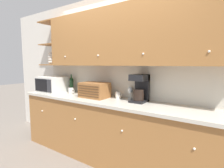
{
  "coord_description": "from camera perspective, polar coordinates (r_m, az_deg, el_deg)",
  "views": [
    {
      "loc": [
        1.49,
        -2.38,
        1.48
      ],
      "look_at": [
        0.0,
        -0.2,
        1.18
      ],
      "focal_mm": 28.0,
      "sensor_mm": 36.0,
      "label": 1
    }
  ],
  "objects": [
    {
      "name": "ground_plane",
      "position": [
        3.17,
        2.22,
        -21.36
      ],
      "size": [
        24.0,
        24.0,
        0.0
      ],
      "primitive_type": "plane",
      "color": "slate"
    },
    {
      "name": "microwave",
      "position": [
        3.53,
        -18.97,
        -0.09
      ],
      "size": [
        0.51,
        0.41,
        0.29
      ],
      "color": "silver",
      "rests_on": "counter_unit"
    },
    {
      "name": "wall_back",
      "position": [
        2.83,
        2.66,
        2.83
      ],
      "size": [
        5.69,
        0.06,
        2.6
      ],
      "color": "silver",
      "rests_on": "ground_plane"
    },
    {
      "name": "coffee_maker",
      "position": [
        2.48,
        9.1,
        -1.21
      ],
      "size": [
        0.21,
        0.25,
        0.39
      ],
      "color": "black",
      "rests_on": "counter_unit"
    },
    {
      "name": "counter_unit",
      "position": [
        2.75,
        -1.07,
        -14.89
      ],
      "size": [
        3.31,
        0.61,
        0.95
      ],
      "color": "#A36B38",
      "rests_on": "ground_plane"
    },
    {
      "name": "bread_box",
      "position": [
        2.78,
        -5.77,
        -1.98
      ],
      "size": [
        0.44,
        0.3,
        0.24
      ],
      "color": "#996033",
      "rests_on": "counter_unit"
    },
    {
      "name": "storage_canister",
      "position": [
        3.13,
        -8.89,
        -2.12
      ],
      "size": [
        0.11,
        0.11,
        0.12
      ],
      "color": "#33567A",
      "rests_on": "counter_unit"
    },
    {
      "name": "upper_cabinets",
      "position": [
        2.6,
        3.44,
        15.09
      ],
      "size": [
        3.29,
        0.36,
        0.83
      ],
      "color": "#A36B38",
      "rests_on": "backsplash_panel"
    },
    {
      "name": "wine_glass",
      "position": [
        2.65,
        5.96,
        -2.16
      ],
      "size": [
        0.08,
        0.08,
        0.19
      ],
      "color": "silver",
      "rests_on": "counter_unit"
    },
    {
      "name": "mug",
      "position": [
        3.18,
        -13.24,
        -2.24
      ],
      "size": [
        0.1,
        0.09,
        0.11
      ],
      "color": "silver",
      "rests_on": "counter_unit"
    },
    {
      "name": "mug_blue_second",
      "position": [
        2.69,
        2.03,
        -3.67
      ],
      "size": [
        0.09,
        0.08,
        0.1
      ],
      "color": "silver",
      "rests_on": "counter_unit"
    },
    {
      "name": "backsplash_panel",
      "position": [
        2.81,
        2.27,
        0.89
      ],
      "size": [
        3.29,
        0.01,
        0.51
      ],
      "color": "beige",
      "rests_on": "counter_unit"
    },
    {
      "name": "wine_bottle",
      "position": [
        3.37,
        -13.08,
        -0.07
      ],
      "size": [
        0.07,
        0.07,
        0.34
      ],
      "color": "#19381E",
      "rests_on": "counter_unit"
    }
  ]
}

